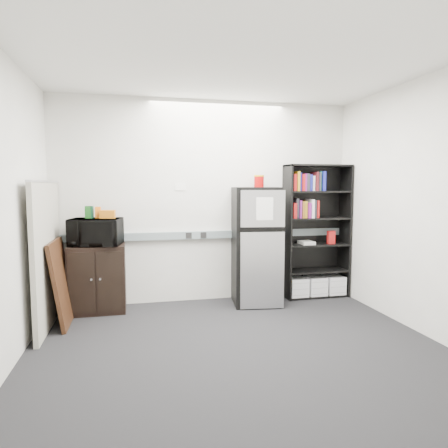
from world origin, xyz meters
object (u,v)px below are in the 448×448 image
at_px(cabinet, 97,279).
at_px(refrigerator, 256,246).
at_px(bookshelf, 316,232).
at_px(cubicle_partition, 47,254).
at_px(microwave, 96,232).

distance_m(cabinet, refrigerator, 2.05).
bearing_deg(refrigerator, bookshelf, 15.94).
height_order(cubicle_partition, refrigerator, cubicle_partition).
height_order(cabinet, microwave, microwave).
bearing_deg(cubicle_partition, refrigerator, 7.76).
relative_size(microwave, refrigerator, 0.39).
xyz_separation_m(bookshelf, microwave, (-2.94, -0.08, 0.09)).
bearing_deg(refrigerator, cabinet, -175.17).
bearing_deg(cabinet, refrigerator, -2.28).
xyz_separation_m(bookshelf, refrigerator, (-0.93, -0.14, -0.14)).
bearing_deg(cabinet, microwave, -90.00).
bearing_deg(cubicle_partition, bookshelf, 8.06).
distance_m(microwave, refrigerator, 2.03).
xyz_separation_m(microwave, refrigerator, (2.02, -0.06, -0.23)).
bearing_deg(bookshelf, microwave, -178.44).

